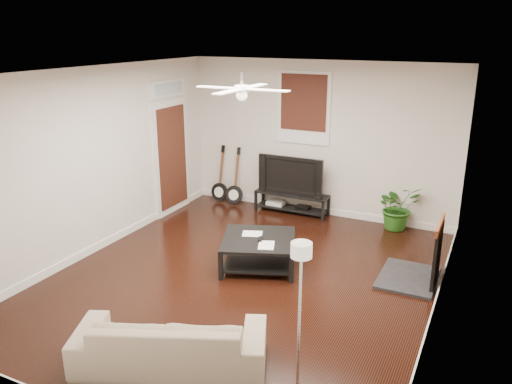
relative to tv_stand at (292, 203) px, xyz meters
The scene contains 14 objects.
room 3.06m from the tv_stand, 81.52° to the right, with size 5.01×6.01×2.81m.
brick_accent 3.61m from the tv_stand, 31.52° to the right, with size 0.02×2.20×2.80m, color #9B5632.
fireplace 3.17m from the tv_stand, 34.25° to the right, with size 0.80×1.10×0.92m, color black.
window_back 1.77m from the tv_stand, 58.89° to the left, with size 1.00×0.06×1.30m, color black.
door_left 2.46m from the tv_stand, 156.72° to the right, with size 0.08×1.00×2.50m, color white.
tv_stand is the anchor object (origin of this frame).
tv 0.55m from the tv_stand, 90.00° to the left, with size 1.24×0.16×0.72m, color black.
coffee_table 2.34m from the tv_stand, 79.62° to the right, with size 1.03×1.03×0.43m, color black.
sofa 4.81m from the tv_stand, 82.71° to the right, with size 1.93×0.76×0.56m, color tan.
floor_lamp 5.10m from the tv_stand, 67.22° to the right, with size 0.26×0.26×1.58m, color silver, non-canonical shape.
potted_plant 1.95m from the tv_stand, ahead, with size 0.71×0.62×0.79m, color #245B1A.
guitar_left 1.59m from the tv_stand, behind, with size 0.35×0.25×1.14m, color black, non-canonical shape.
guitar_right 1.25m from the tv_stand, behind, with size 0.35×0.25×1.14m, color black, non-canonical shape.
ceiling_fan 3.70m from the tv_stand, 81.52° to the right, with size 1.24×1.24×0.32m, color white, non-canonical shape.
Camera 1 is at (2.94, -5.64, 3.30)m, focal length 35.79 mm.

